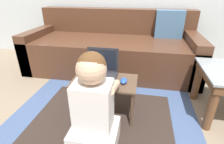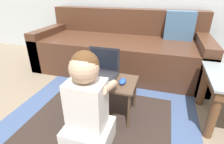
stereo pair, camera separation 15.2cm
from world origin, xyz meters
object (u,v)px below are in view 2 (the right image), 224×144
(laptop_desk, at_px, (104,84))
(person_seated, at_px, (87,107))
(couch, at_px, (121,49))
(computer_mouse, at_px, (123,81))
(laptop, at_px, (101,72))

(laptop_desk, distance_m, person_seated, 0.38)
(couch, bearing_deg, computer_mouse, -74.77)
(laptop_desk, relative_size, person_seated, 0.76)
(couch, bearing_deg, person_seated, -84.78)
(laptop_desk, bearing_deg, person_seated, -88.16)
(person_seated, bearing_deg, laptop_desk, 91.84)
(laptop_desk, xyz_separation_m, laptop, (-0.04, 0.06, 0.08))
(couch, relative_size, laptop, 7.90)
(computer_mouse, bearing_deg, laptop_desk, 176.53)
(couch, distance_m, laptop, 0.99)
(laptop, xyz_separation_m, person_seated, (0.06, -0.44, -0.05))
(couch, distance_m, laptop_desk, 1.05)
(laptop_desk, distance_m, computer_mouse, 0.18)
(laptop, relative_size, computer_mouse, 2.84)
(laptop_desk, bearing_deg, couch, 96.45)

